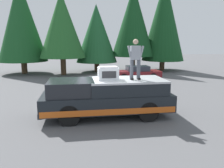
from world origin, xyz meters
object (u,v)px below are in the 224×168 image
object	(u,v)px
compressor_unit	(108,73)
person_on_truck_bed	(135,58)
pickup_truck	(107,97)
parked_car_maroon	(137,73)

from	to	relation	value
compressor_unit	person_on_truck_bed	bearing A→B (deg)	-96.64
pickup_truck	compressor_unit	world-z (taller)	compressor_unit
compressor_unit	person_on_truck_bed	xyz separation A→B (m)	(-0.13, -1.14, 0.62)
pickup_truck	compressor_unit	bearing A→B (deg)	-154.53
compressor_unit	person_on_truck_bed	size ratio (longest dim) A/B	0.50
parked_car_maroon	person_on_truck_bed	bearing A→B (deg)	164.70
person_on_truck_bed	pickup_truck	bearing A→B (deg)	79.89
pickup_truck	person_on_truck_bed	size ratio (longest dim) A/B	3.28
pickup_truck	parked_car_maroon	distance (m)	10.33
pickup_truck	person_on_truck_bed	distance (m)	2.06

